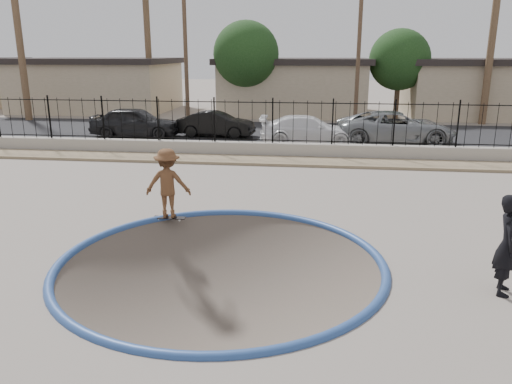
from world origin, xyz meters
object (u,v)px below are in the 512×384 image
Objects in this scene: car_c at (309,130)px; car_d at (396,127)px; skater at (168,187)px; car_b at (216,124)px; skateboard at (170,218)px; videographer at (508,245)px; car_a at (135,122)px.

car_d reaches higher than car_c.
car_b is (-1.50, 13.40, -0.23)m from skater.
skater is 2.10× the size of skateboard.
skater is 0.39× the size of car_c.
skater is 12.27m from car_c.
videographer is at bearing 150.29° from skater.
car_c is at bearing 29.79° from videographer.
car_a is (-5.66, 12.72, 0.75)m from skateboard.
car_c is (4.86, -1.60, 0.02)m from car_b.
skater reaches higher than car_a.
car_d is (0.16, 15.77, -0.13)m from videographer.
car_b is 0.85× the size of car_c.
car_a is 0.98× the size of car_c.
car_c is at bearing -104.20° from car_b.
skater is 13.49m from car_b.
skater is 0.86m from skateboard.
car_d is at bearing 14.26° from videographer.
car_c is at bearing -97.55° from car_a.
car_d is (7.54, 12.52, -0.10)m from skater.
car_a is 1.15× the size of car_b.
skater is at bearing -157.74° from car_a.
skater is 0.97× the size of videographer.
skateboard is 14.63m from car_d.
car_b is at bearing 95.56° from skateboard.
videographer is 15.58m from car_c.
car_b is (-8.88, 16.65, -0.26)m from videographer.
skateboard is 0.22× the size of car_b.
car_c reaches higher than car_b.
car_a is at bearing 54.06° from videographer.
car_c reaches higher than skateboard.
car_d is (4.18, 0.72, 0.10)m from car_c.
skateboard is 0.19× the size of car_a.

